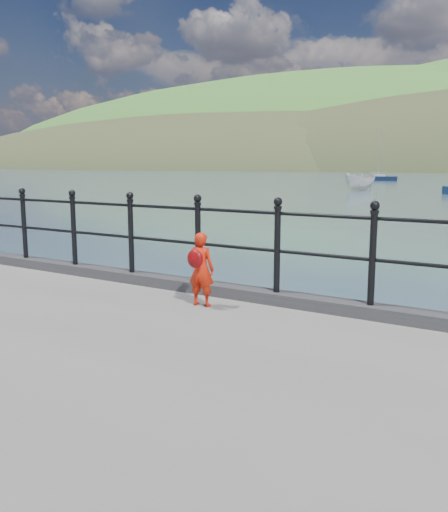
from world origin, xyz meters
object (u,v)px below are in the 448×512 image
Objects in this scene: launch_white at (360,182)px; sailboat_left at (378,179)px; railing at (236,236)px; child at (201,268)px.

sailboat_left is at bearing 121.18° from launch_white.
railing is 4.03× the size of launch_white.
sailboat_left is at bearing 104.68° from railing.
railing is at bearing -112.20° from child.
child is 50.38m from launch_white.
sailboat_left reaches higher than launch_white.
sailboat_left is (-20.75, 79.17, -1.48)m from railing.
launch_white is at bearing 105.95° from railing.
child is 0.12× the size of sailboat_left.
sailboat_left is (-20.59, 79.77, -1.14)m from child.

